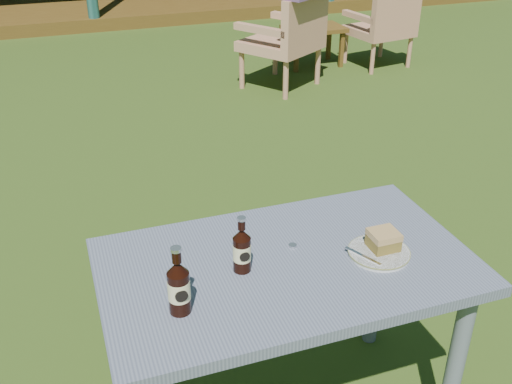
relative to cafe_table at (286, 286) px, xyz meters
name	(u,v)px	position (x,y,z in m)	size (l,w,h in m)	color
ground	(184,214)	(0.00, 1.60, -0.62)	(80.00, 80.00, 0.00)	#334916
cafe_table	(286,286)	(0.00, 0.00, 0.00)	(1.20, 0.70, 0.72)	slate
plate	(379,253)	(0.30, -0.07, 0.11)	(0.20, 0.20, 0.01)	silver
cake_slice	(383,240)	(0.32, -0.05, 0.15)	(0.09, 0.09, 0.06)	brown
fork	(363,256)	(0.23, -0.08, 0.12)	(0.01, 0.14, 0.00)	silver
cola_bottle_near	(242,250)	(-0.15, 0.00, 0.18)	(0.06, 0.06, 0.19)	black
cola_bottle_far	(179,287)	(-0.38, -0.13, 0.19)	(0.06, 0.07, 0.22)	black
bottle_cap	(293,246)	(0.05, 0.07, 0.11)	(0.03, 0.03, 0.01)	silver
armchair_left	(288,36)	(1.46, 3.55, -0.14)	(0.86, 0.84, 0.86)	tan
armchair_right	(385,25)	(2.62, 3.84, -0.19)	(0.65, 0.62, 0.77)	tan
side_table	(314,32)	(1.97, 4.12, -0.28)	(0.60, 0.40, 0.40)	#543A14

